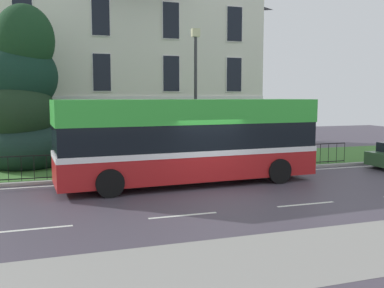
# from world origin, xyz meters

# --- Properties ---
(ground_plane) EXTENTS (60.00, 56.00, 0.18)m
(ground_plane) POSITION_xyz_m (0.00, 1.10, -0.02)
(ground_plane) COLOR #443D4A
(georgian_townhouse) EXTENTS (15.50, 10.05, 11.71)m
(georgian_townhouse) POSITION_xyz_m (-0.75, 15.29, 6.01)
(georgian_townhouse) COLOR silver
(georgian_townhouse) RESTS_ON ground_plane
(iron_verge_railing) EXTENTS (17.97, 0.04, 0.97)m
(iron_verge_railing) POSITION_xyz_m (-0.75, 4.40, 0.62)
(iron_verge_railing) COLOR black
(iron_verge_railing) RESTS_ON ground_plane
(evergreen_tree) EXTENTS (3.90, 3.90, 7.56)m
(evergreen_tree) POSITION_xyz_m (-6.52, 7.90, 3.11)
(evergreen_tree) COLOR #423328
(evergreen_tree) RESTS_ON ground_plane
(single_decker_bus) EXTENTS (10.01, 2.91, 3.22)m
(single_decker_bus) POSITION_xyz_m (-0.42, 2.37, 1.69)
(single_decker_bus) COLOR #AE1B1C
(single_decker_bus) RESTS_ON ground_plane
(street_lamp_post) EXTENTS (0.36, 0.24, 6.20)m
(street_lamp_post) POSITION_xyz_m (0.90, 5.50, 3.70)
(street_lamp_post) COLOR #333338
(street_lamp_post) RESTS_ON ground_plane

